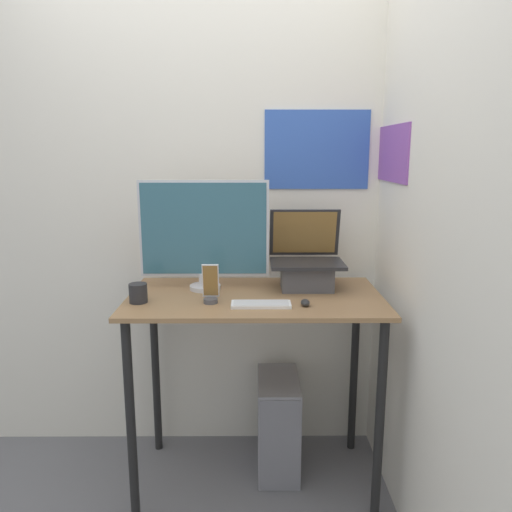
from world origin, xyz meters
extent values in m
cube|color=silver|center=(0.00, 0.72, 1.30)|extent=(6.00, 0.05, 2.60)
cube|color=#3359B2|center=(0.31, 0.69, 1.57)|extent=(0.52, 0.01, 0.39)
cube|color=silver|center=(0.65, 0.00, 1.30)|extent=(0.05, 6.00, 2.60)
cube|color=purple|center=(0.62, 0.54, 1.56)|extent=(0.01, 0.62, 0.25)
cube|color=#936D47|center=(0.00, 0.32, 0.92)|extent=(1.14, 0.64, 0.02)
cylinder|color=black|center=(-0.52, 0.05, 0.46)|extent=(0.04, 0.04, 0.91)
cylinder|color=black|center=(0.52, 0.05, 0.46)|extent=(0.04, 0.04, 0.91)
cylinder|color=black|center=(-0.52, 0.59, 0.46)|extent=(0.04, 0.04, 0.91)
cylinder|color=black|center=(0.52, 0.59, 0.46)|extent=(0.04, 0.04, 0.91)
cube|color=#4C4C51|center=(0.24, 0.42, 0.99)|extent=(0.24, 0.16, 0.11)
cube|color=#262628|center=(0.24, 0.42, 1.06)|extent=(0.34, 0.24, 0.02)
cube|color=#262628|center=(0.24, 0.56, 1.18)|extent=(0.34, 0.06, 0.23)
cube|color=olive|center=(0.24, 0.56, 1.18)|extent=(0.30, 0.05, 0.21)
cylinder|color=silver|center=(-0.23, 0.42, 0.94)|extent=(0.14, 0.14, 0.02)
cylinder|color=silver|center=(-0.23, 0.42, 0.98)|extent=(0.06, 0.06, 0.06)
cube|color=silver|center=(-0.23, 0.42, 1.22)|extent=(0.59, 0.01, 0.44)
cube|color=#336072|center=(-0.23, 0.42, 1.22)|extent=(0.57, 0.01, 0.42)
cube|color=white|center=(0.02, 0.16, 0.94)|extent=(0.25, 0.09, 0.01)
cube|color=silver|center=(0.02, 0.16, 0.95)|extent=(0.23, 0.08, 0.00)
ellipsoid|color=#262626|center=(0.21, 0.16, 0.95)|extent=(0.04, 0.06, 0.03)
cylinder|color=#4C4C51|center=(-0.19, 0.20, 0.94)|extent=(0.06, 0.06, 0.02)
cube|color=silver|center=(-0.19, 0.22, 1.03)|extent=(0.07, 0.04, 0.15)
cube|color=olive|center=(-0.19, 0.21, 1.03)|extent=(0.06, 0.03, 0.14)
cube|color=gray|center=(0.11, 0.42, 0.24)|extent=(0.20, 0.37, 0.48)
cube|color=slate|center=(0.11, 0.23, 0.24)|extent=(0.19, 0.01, 0.45)
cylinder|color=#262628|center=(-0.50, 0.21, 0.98)|extent=(0.08, 0.08, 0.08)
camera|label=1|loc=(-0.01, -1.84, 1.57)|focal=35.00mm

